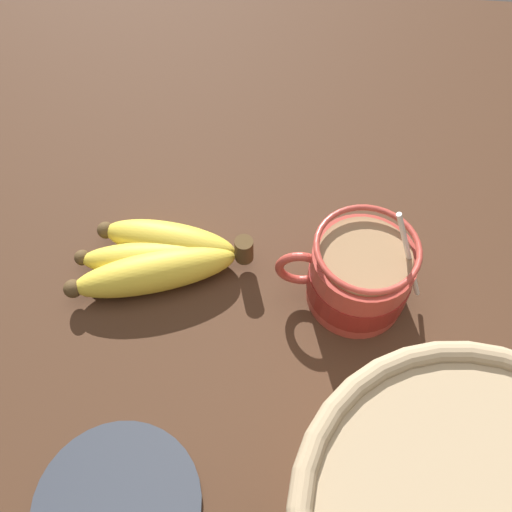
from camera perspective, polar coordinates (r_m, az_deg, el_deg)
table at (r=63.42cm, az=1.00°, el=-2.69°), size 109.57×109.57×2.54cm
coffee_mug at (r=58.58cm, az=10.23°, el=-1.96°), size 15.23×10.45×14.50cm
banana_bunch at (r=62.03cm, az=-9.53°, el=-0.14°), size 19.22×11.88×4.50cm
small_plate at (r=54.97cm, az=-13.73°, el=-23.10°), size 14.68×14.68×0.60cm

